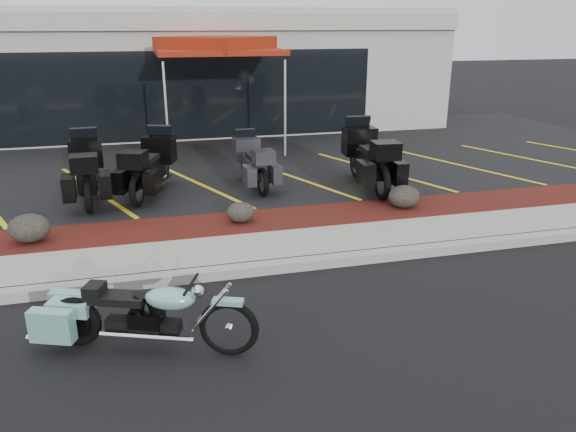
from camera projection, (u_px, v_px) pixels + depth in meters
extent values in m
plane|color=black|center=(244.00, 303.00, 7.50)|extent=(90.00, 90.00, 0.00)
cube|color=gray|center=(233.00, 271.00, 8.30)|extent=(24.00, 0.25, 0.15)
cube|color=gray|center=(225.00, 253.00, 8.94)|extent=(24.00, 1.20, 0.15)
cube|color=#3C100D|center=(215.00, 228.00, 10.04)|extent=(24.00, 1.20, 0.16)
cube|color=black|center=(187.00, 161.00, 14.97)|extent=(26.00, 9.60, 0.15)
cube|color=#ABA59A|center=(168.00, 69.00, 20.10)|extent=(18.00, 8.00, 4.00)
cube|color=black|center=(178.00, 96.00, 16.63)|extent=(12.00, 0.06, 2.60)
cube|color=#ABA59A|center=(173.00, 21.00, 15.92)|extent=(18.00, 0.30, 0.50)
ellipsoid|color=black|center=(29.00, 228.00, 9.12)|extent=(0.66, 0.55, 0.47)
ellipsoid|color=black|center=(240.00, 212.00, 10.06)|extent=(0.51, 0.42, 0.36)
ellipsoid|color=black|center=(404.00, 196.00, 10.83)|extent=(0.62, 0.52, 0.44)
cone|color=#FF2E08|center=(145.00, 160.00, 13.75)|extent=(0.44, 0.44, 0.45)
cylinder|color=silver|center=(176.00, 114.00, 13.89)|extent=(0.06, 0.06, 2.52)
cylinder|color=silver|center=(290.00, 108.00, 15.00)|extent=(0.06, 0.06, 2.52)
cylinder|color=silver|center=(154.00, 100.00, 16.56)|extent=(0.06, 0.06, 2.52)
cylinder|color=silver|center=(252.00, 95.00, 17.68)|extent=(0.06, 0.06, 2.52)
cube|color=maroon|center=(217.00, 51.00, 15.32)|extent=(3.70, 3.70, 0.13)
cube|color=maroon|center=(216.00, 44.00, 15.26)|extent=(3.38, 3.38, 0.38)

